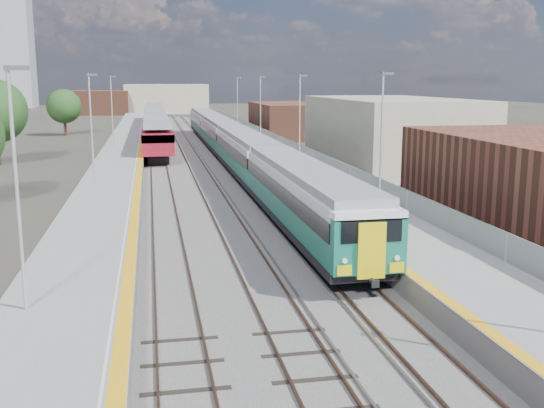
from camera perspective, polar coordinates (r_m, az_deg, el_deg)
name	(u,v)px	position (r m, az deg, el deg)	size (l,w,h in m)	color
ground	(215,163)	(62.86, -5.10, 3.64)	(320.00, 320.00, 0.00)	#47443A
ballast_bed	(191,161)	(65.15, -7.30, 3.89)	(10.50, 155.00, 0.06)	#565451
tracks	(195,158)	(66.84, -6.88, 4.14)	(8.96, 160.00, 0.17)	#4C3323
platform_right	(264,154)	(65.96, -0.75, 4.50)	(4.70, 155.00, 8.52)	slate
platform_left	(122,157)	(65.02, -13.31, 4.10)	(4.30, 155.00, 8.52)	slate
buildings	(94,68)	(151.12, -15.68, 11.67)	(72.00, 185.50, 40.00)	brown
green_train	(232,142)	(61.69, -3.64, 5.60)	(2.86, 79.65, 3.15)	black
red_train	(155,122)	(90.37, -10.45, 7.21)	(3.05, 61.85, 3.85)	black
tree_c	(64,106)	(98.94, -18.15, 8.33)	(5.01, 5.01, 6.79)	#382619
tree_d	(345,112)	(87.84, 6.59, 8.23)	(4.49, 4.49, 6.09)	#382619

